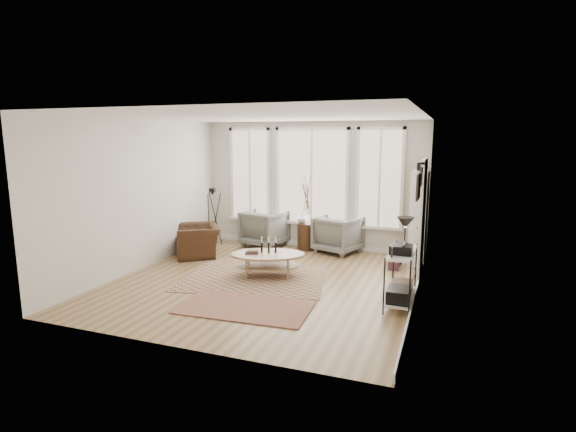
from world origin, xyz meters
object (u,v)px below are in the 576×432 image
at_px(armchair_right, 338,234).
at_px(accent_chair, 197,240).
at_px(coffee_table, 267,258).
at_px(armchair_left, 265,228).
at_px(low_shelf, 401,272).
at_px(bookcase, 419,217).
at_px(side_table, 306,214).

bearing_deg(armchair_right, accent_chair, 45.12).
relative_size(coffee_table, armchair_left, 1.68).
height_order(low_shelf, armchair_left, low_shelf).
relative_size(low_shelf, coffee_table, 0.83).
height_order(coffee_table, armchair_left, armchair_left).
bearing_deg(accent_chair, armchair_right, 78.27).
bearing_deg(coffee_table, bookcase, 37.32).
height_order(armchair_left, side_table, side_table).
xyz_separation_m(side_table, accent_chair, (-2.06, -1.33, -0.49)).
distance_m(side_table, accent_chair, 2.50).
relative_size(low_shelf, armchair_right, 1.45).
bearing_deg(bookcase, coffee_table, -142.68).
distance_m(bookcase, armchair_right, 1.82).
bearing_deg(low_shelf, armchair_left, 141.40).
distance_m(bookcase, accent_chair, 4.70).
bearing_deg(accent_chair, coffee_table, 30.45).
bearing_deg(accent_chair, armchair_left, 105.11).
bearing_deg(low_shelf, bookcase, 88.72).
bearing_deg(armchair_right, coffee_table, 89.08).
height_order(coffee_table, side_table, side_table).
distance_m(bookcase, low_shelf, 2.56).
height_order(armchair_right, accent_chair, armchair_right).
bearing_deg(low_shelf, coffee_table, 166.63).
distance_m(armchair_right, side_table, 0.86).
bearing_deg(armchair_left, coffee_table, 127.47).
bearing_deg(side_table, low_shelf, -48.69).
bearing_deg(bookcase, armchair_right, 172.54).
bearing_deg(coffee_table, side_table, 88.29).
bearing_deg(coffee_table, armchair_right, 69.28).
xyz_separation_m(coffee_table, side_table, (0.06, 2.16, 0.49)).
relative_size(coffee_table, side_table, 0.92).
bearing_deg(side_table, accent_chair, -147.14).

